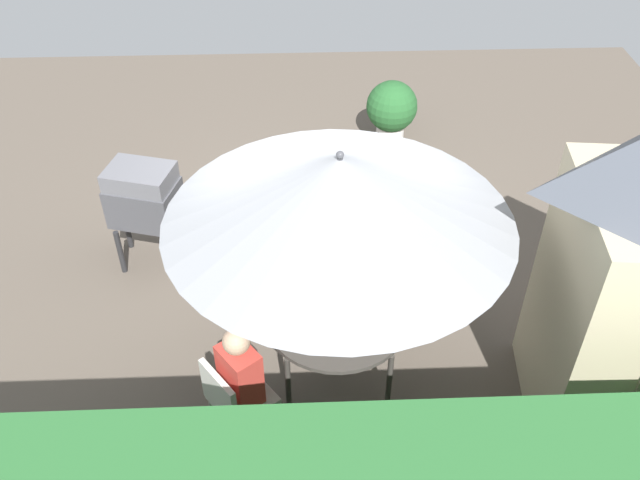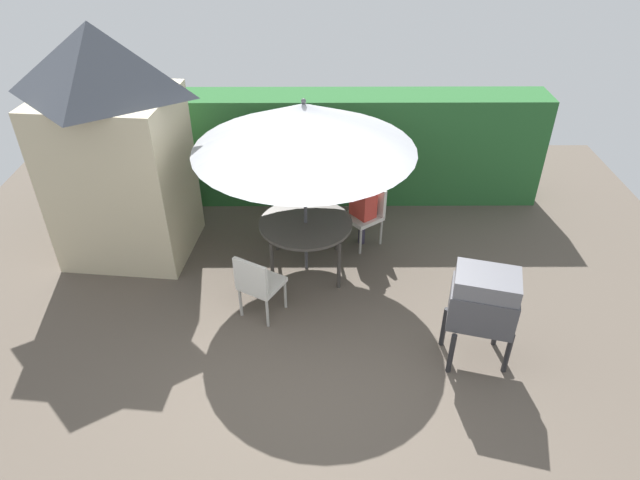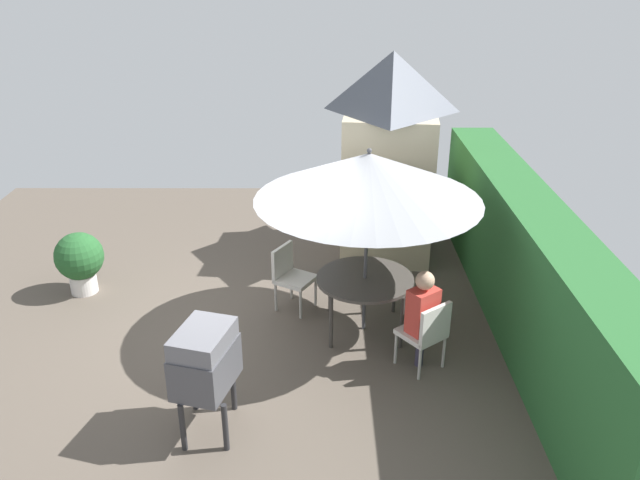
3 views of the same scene
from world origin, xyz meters
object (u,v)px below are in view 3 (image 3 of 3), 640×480
at_px(bbq_grill, 205,360).
at_px(person_in_red, 423,309).
at_px(garden_shed, 389,153).
at_px(chair_far_side, 290,273).
at_px(patio_table, 365,282).
at_px(potted_plant_by_shed, 80,259).
at_px(chair_near_shed, 427,331).
at_px(patio_umbrella, 368,177).

xyz_separation_m(bbq_grill, person_in_red, (-1.12, 2.33, -0.06)).
distance_m(bbq_grill, person_in_red, 2.58).
height_order(garden_shed, chair_far_side, garden_shed).
xyz_separation_m(garden_shed, patio_table, (2.51, -0.51, -0.94)).
relative_size(garden_shed, patio_table, 2.57).
distance_m(garden_shed, patio_table, 2.73).
xyz_separation_m(garden_shed, bbq_grill, (4.44, -2.22, -0.79)).
bearing_deg(chair_far_side, potted_plant_by_shed, -97.74).
bearing_deg(potted_plant_by_shed, chair_near_shed, 68.33).
distance_m(bbq_grill, chair_near_shed, 2.62).
bearing_deg(bbq_grill, potted_plant_by_shed, -141.62).
distance_m(chair_far_side, potted_plant_by_shed, 3.06).
height_order(patio_table, bbq_grill, bbq_grill).
bearing_deg(chair_far_side, garden_shed, 142.40).
height_order(patio_umbrella, chair_near_shed, patio_umbrella).
distance_m(garden_shed, person_in_red, 3.43).
distance_m(patio_table, chair_near_shed, 1.12).
bearing_deg(garden_shed, person_in_red, 1.81).
xyz_separation_m(garden_shed, person_in_red, (3.32, 0.10, -0.85)).
distance_m(patio_table, potted_plant_by_shed, 4.14).
bearing_deg(person_in_red, patio_table, -142.82).
bearing_deg(potted_plant_by_shed, person_in_red, 68.84).
xyz_separation_m(patio_table, chair_far_side, (-0.57, -0.98, -0.18)).
xyz_separation_m(bbq_grill, chair_far_side, (-2.50, 0.73, -0.33)).
xyz_separation_m(garden_shed, chair_far_side, (1.94, -1.49, -1.12)).
xyz_separation_m(patio_table, potted_plant_by_shed, (-0.98, -4.01, -0.17)).
height_order(chair_near_shed, chair_far_side, same).
bearing_deg(chair_near_shed, potted_plant_by_shed, -111.67).
height_order(chair_far_side, person_in_red, person_in_red).
xyz_separation_m(patio_umbrella, bbq_grill, (1.93, -1.71, -1.26)).
xyz_separation_m(patio_umbrella, person_in_red, (0.81, 0.62, -1.32)).
relative_size(chair_far_side, potted_plant_by_shed, 0.98).
distance_m(patio_umbrella, person_in_red, 1.67).
xyz_separation_m(garden_shed, potted_plant_by_shed, (1.53, -4.53, -1.11)).
bearing_deg(chair_near_shed, patio_umbrella, -142.82).
xyz_separation_m(garden_shed, patio_umbrella, (2.51, -0.51, 0.47)).
relative_size(garden_shed, potted_plant_by_shed, 3.48).
relative_size(patio_table, patio_umbrella, 0.45).
relative_size(bbq_grill, person_in_red, 0.95).
relative_size(bbq_grill, potted_plant_by_shed, 1.30).
height_order(patio_table, chair_near_shed, chair_near_shed).
xyz_separation_m(patio_table, bbq_grill, (1.93, -1.71, 0.15)).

